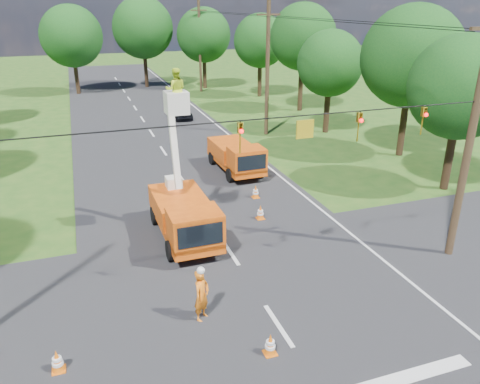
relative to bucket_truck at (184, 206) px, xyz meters
name	(u,v)px	position (x,y,z in m)	size (l,w,h in m)	color
ground	(163,151)	(1.45, 13.13, -1.55)	(140.00, 140.00, 0.00)	#255018
road_main	(163,151)	(1.45, 13.13, -1.55)	(12.00, 100.00, 0.06)	black
road_cross	(256,293)	(1.45, -4.87, -1.55)	(56.00, 10.00, 0.07)	black
edge_line	(240,144)	(7.05, 13.13, -1.55)	(0.12, 90.00, 0.02)	silver
bucket_truck	(184,206)	(0.00, 0.00, 0.00)	(2.30, 5.63, 7.26)	orange
second_truck	(237,156)	(4.89, 7.44, -0.51)	(2.27, 5.41, 2.00)	orange
ground_worker	(202,295)	(-0.74, -5.68, -0.65)	(0.66, 0.43, 1.81)	orange
distant_car	(182,111)	(4.88, 22.55, -0.92)	(1.50, 3.74, 1.27)	black
traffic_cone_2	(260,212)	(3.82, 0.75, -1.19)	(0.38, 0.38, 0.71)	orange
traffic_cone_3	(256,192)	(4.54, 3.26, -1.19)	(0.38, 0.38, 0.71)	orange
traffic_cone_4	(57,361)	(-5.16, -6.64, -1.19)	(0.38, 0.38, 0.71)	orange
traffic_cone_7	(244,150)	(6.46, 10.57, -1.19)	(0.38, 0.38, 0.71)	orange
traffic_cone_8	(270,345)	(0.71, -7.96, -1.19)	(0.38, 0.38, 0.71)	orange
pole_right_near	(471,133)	(9.95, -4.87, 3.55)	(1.80, 0.30, 10.00)	#4C3823
pole_right_mid	(267,67)	(9.95, 15.13, 3.55)	(1.80, 0.30, 10.00)	#4C3823
pole_right_far	(200,45)	(9.95, 35.13, 3.55)	(1.80, 0.30, 10.00)	#4C3823
signal_span	(322,127)	(3.68, -4.88, 4.33)	(18.00, 0.29, 1.07)	black
tree_right_a	(461,88)	(14.95, 1.13, 4.01)	(5.40, 5.40, 8.28)	#382616
tree_right_b	(412,57)	(16.45, 7.13, 4.88)	(6.40, 6.40, 9.65)	#382616
tree_right_c	(330,64)	(14.65, 14.13, 3.76)	(5.00, 5.00, 7.83)	#382616
tree_right_d	(303,37)	(16.25, 22.13, 5.13)	(6.00, 6.00, 9.70)	#382616
tree_right_e	(260,41)	(15.25, 30.13, 4.26)	(5.60, 5.60, 8.63)	#382616
tree_far_a	(71,36)	(-3.55, 38.13, 4.64)	(6.60, 6.60, 9.50)	#382616
tree_far_b	(143,28)	(4.45, 40.13, 5.26)	(7.00, 7.00, 10.32)	#382616
tree_far_c	(204,35)	(10.95, 37.13, 4.51)	(6.20, 6.20, 9.18)	#382616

